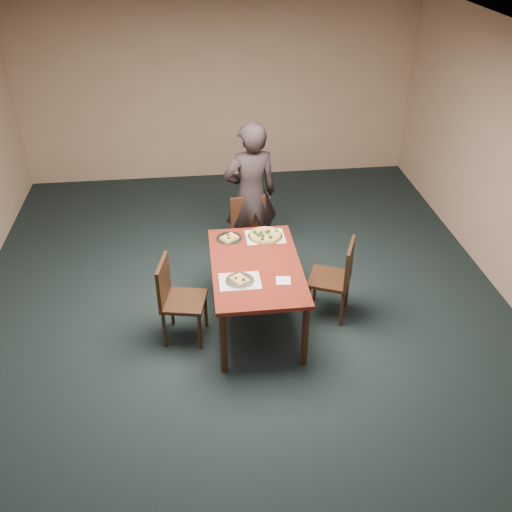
{
  "coord_description": "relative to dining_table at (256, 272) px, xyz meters",
  "views": [
    {
      "loc": [
        -0.43,
        -4.61,
        3.93
      ],
      "look_at": [
        0.13,
        0.15,
        0.85
      ],
      "focal_mm": 40.0,
      "sensor_mm": 36.0,
      "label": 1
    }
  ],
  "objects": [
    {
      "name": "chair_left",
      "position": [
        -0.82,
        -0.12,
        -0.14
      ],
      "size": [
        0.5,
        0.5,
        0.91
      ],
      "rotation": [
        0.0,
        0.0,
        1.37
      ],
      "color": "black",
      "rests_on": "ground"
    },
    {
      "name": "slice_plate_near",
      "position": [
        -0.19,
        -0.27,
        0.11
      ],
      "size": [
        0.28,
        0.28,
        0.06
      ],
      "color": "silver",
      "rests_on": "dining_table"
    },
    {
      "name": "placemat_main",
      "position": [
        0.16,
        0.53,
        0.09
      ],
      "size": [
        0.42,
        0.32,
        0.0
      ],
      "primitive_type": "cube",
      "color": "white",
      "rests_on": "dining_table"
    },
    {
      "name": "diner",
      "position": [
        0.09,
        1.28,
        0.24
      ],
      "size": [
        0.72,
        0.54,
        1.79
      ],
      "primitive_type": "imported",
      "rotation": [
        0.0,
        0.0,
        3.32
      ],
      "color": "black",
      "rests_on": "ground"
    },
    {
      "name": "room_shell",
      "position": [
        -0.13,
        -0.15,
        1.08
      ],
      "size": [
        8.0,
        8.0,
        8.0
      ],
      "color": "tan",
      "rests_on": "ground"
    },
    {
      "name": "chair_right",
      "position": [
        0.87,
        0.05,
        -0.14
      ],
      "size": [
        0.55,
        0.55,
        0.91
      ],
      "rotation": [
        0.0,
        0.0,
        -1.97
      ],
      "color": "black",
      "rests_on": "ground"
    },
    {
      "name": "napkin",
      "position": [
        0.23,
        -0.32,
        0.09
      ],
      "size": [
        0.16,
        0.16,
        0.01
      ],
      "primitive_type": "cube",
      "rotation": [
        0.0,
        0.0,
        -0.13
      ],
      "color": "white",
      "rests_on": "dining_table"
    },
    {
      "name": "placemat_near",
      "position": [
        -0.19,
        -0.27,
        0.09
      ],
      "size": [
        0.4,
        0.3,
        0.0
      ],
      "primitive_type": "cube",
      "color": "white",
      "rests_on": "dining_table"
    },
    {
      "name": "dining_table",
      "position": [
        0.0,
        0.0,
        0.0
      ],
      "size": [
        0.9,
        1.5,
        0.75
      ],
      "color": "#581811",
      "rests_on": "ground"
    },
    {
      "name": "chair_far",
      "position": [
        0.05,
        1.08,
        -0.14
      ],
      "size": [
        0.45,
        0.45,
        0.91
      ],
      "rotation": [
        0.0,
        0.0,
        0.09
      ],
      "color": "black",
      "rests_on": "ground"
    },
    {
      "name": "slice_plate_far",
      "position": [
        -0.23,
        0.53,
        0.1
      ],
      "size": [
        0.28,
        0.28,
        0.06
      ],
      "color": "silver",
      "rests_on": "dining_table"
    },
    {
      "name": "pizza_pan",
      "position": [
        0.16,
        0.53,
        0.12
      ],
      "size": [
        0.38,
        0.38,
        0.07
      ],
      "color": "silver",
      "rests_on": "dining_table"
    },
    {
      "name": "ground",
      "position": [
        -0.13,
        -0.15,
        -0.66
      ],
      "size": [
        8.0,
        8.0,
        0.0
      ],
      "primitive_type": "plane",
      "color": "black",
      "rests_on": "ground"
    }
  ]
}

